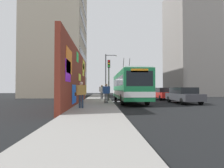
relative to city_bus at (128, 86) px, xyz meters
The scene contains 16 objects.
ground_plane 2.64m from the city_bus, 69.01° to the left, with size 80.00×80.00×0.00m, color black.
sidewalk_slab 3.87m from the city_bus, 78.52° to the left, with size 48.00×3.20×0.15m, color gray.
graffiti_wall 6.24m from the city_bus, 123.94° to the left, with size 13.71×0.32×4.89m.
building_far_left 20.37m from the city_bus, 37.09° to the left, with size 13.57×9.34×21.78m.
building_far_right 24.07m from the city_bus, 43.05° to the right, with size 10.47×7.70×21.88m.
city_bus is the anchor object (origin of this frame).
parked_car_dark_gray 5.68m from the city_bus, 111.67° to the right, with size 4.79×1.94×1.58m.
parked_car_red 6.60m from the city_bus, 52.83° to the right, with size 4.81×1.90×1.58m.
parked_car_champagne 11.26m from the city_bus, 27.61° to the right, with size 4.12×1.86×1.58m.
parked_car_white 17.09m from the city_bus, 17.75° to the right, with size 4.11×1.79×1.58m.
pedestrian_at_curb 4.01m from the city_bus, 140.83° to the left, with size 0.23×0.69×1.75m.
pedestrian_near_wall 8.36m from the city_bus, 148.74° to the left, with size 0.24×0.78×1.79m.
pedestrian_midblock 4.43m from the city_bus, 41.18° to the left, with size 0.24×0.70×1.77m.
traffic_light 2.53m from the city_bus, 95.91° to the left, with size 0.49×0.28×4.42m.
street_lamp 10.21m from the city_bus, 11.84° to the left, with size 0.44×1.91×6.94m.
curbside_puddle 2.37m from the city_bus, 50.94° to the left, with size 1.79×1.79×0.00m, color black.
Camera 1 is at (-20.05, 1.13, 1.47)m, focal length 28.60 mm.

